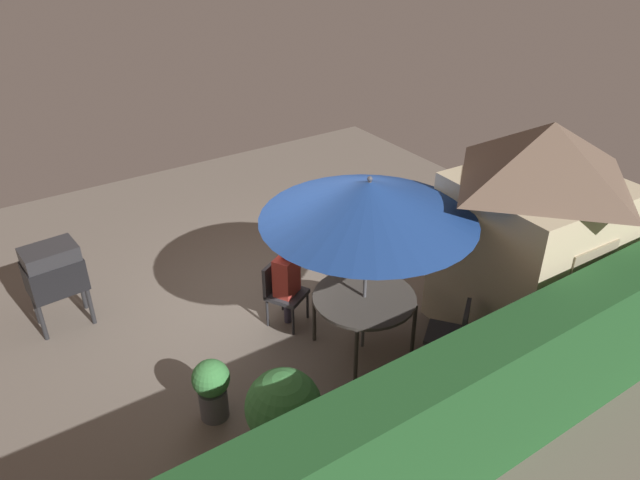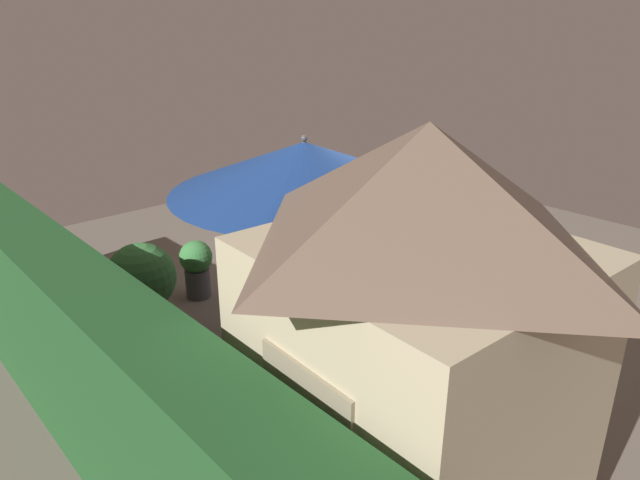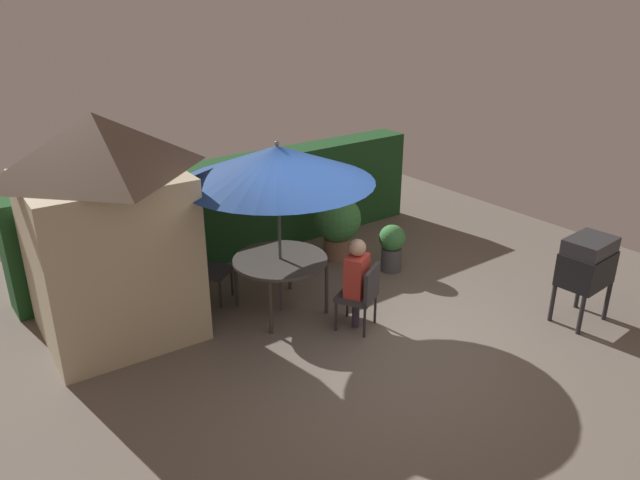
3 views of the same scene
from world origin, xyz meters
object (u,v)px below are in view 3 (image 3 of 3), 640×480
(patio_table, at_px, (280,262))
(person_in_red, at_px, (357,274))
(garden_shed, at_px, (107,227))
(bbq_grill, at_px, (587,263))
(potted_plant_by_shed, at_px, (392,245))
(patio_umbrella, at_px, (277,164))
(potted_plant_by_grill, at_px, (337,223))
(chair_far_side, at_px, (207,266))
(chair_near_shed, at_px, (362,293))

(patio_table, distance_m, person_in_red, 1.12)
(garden_shed, bearing_deg, bbq_grill, -34.12)
(garden_shed, relative_size, patio_table, 2.23)
(garden_shed, xyz_separation_m, potted_plant_by_shed, (4.10, -0.77, -1.04))
(potted_plant_by_shed, distance_m, person_in_red, 1.90)
(garden_shed, bearing_deg, patio_umbrella, -21.83)
(potted_plant_by_grill, bearing_deg, bbq_grill, -69.33)
(chair_far_side, xyz_separation_m, potted_plant_by_shed, (2.78, -0.86, -0.09))
(potted_plant_by_shed, height_order, person_in_red, person_in_red)
(patio_umbrella, distance_m, chair_near_shed, 1.99)
(chair_near_shed, xyz_separation_m, potted_plant_by_grill, (1.14, 1.99, 0.10))
(patio_umbrella, bearing_deg, garden_shed, 158.17)
(garden_shed, height_order, potted_plant_by_shed, garden_shed)
(person_in_red, bearing_deg, chair_far_side, 123.07)
(garden_shed, bearing_deg, patio_table, -21.83)
(patio_table, bearing_deg, patio_umbrella, 104.04)
(bbq_grill, height_order, potted_plant_by_grill, bbq_grill)
(bbq_grill, distance_m, chair_near_shed, 2.97)
(patio_table, distance_m, potted_plant_by_grill, 1.97)
(patio_table, xyz_separation_m, chair_near_shed, (0.58, -1.05, -0.20))
(chair_near_shed, bearing_deg, chair_far_side, 122.91)
(person_in_red, bearing_deg, potted_plant_by_grill, 58.25)
(bbq_grill, height_order, person_in_red, person_in_red)
(garden_shed, relative_size, person_in_red, 2.28)
(chair_far_side, relative_size, potted_plant_by_grill, 0.84)
(chair_near_shed, relative_size, person_in_red, 0.71)
(patio_umbrella, relative_size, person_in_red, 2.00)
(potted_plant_by_shed, bearing_deg, potted_plant_by_grill, 112.75)
(patio_umbrella, bearing_deg, chair_near_shed, -61.12)
(chair_far_side, relative_size, potted_plant_by_shed, 1.18)
(potted_plant_by_shed, distance_m, potted_plant_by_grill, 1.00)
(bbq_grill, xyz_separation_m, chair_far_side, (-3.75, 3.52, -0.33))
(bbq_grill, relative_size, potted_plant_by_shed, 1.57)
(patio_table, xyz_separation_m, potted_plant_by_grill, (1.72, 0.94, -0.11))
(garden_shed, relative_size, chair_near_shed, 3.19)
(patio_umbrella, distance_m, person_in_red, 1.73)
(potted_plant_by_shed, bearing_deg, garden_shed, 169.41)
(patio_umbrella, xyz_separation_m, chair_far_side, (-0.68, 0.89, -1.59))
(potted_plant_by_shed, bearing_deg, chair_near_shed, -144.58)
(patio_umbrella, height_order, person_in_red, patio_umbrella)
(patio_umbrella, height_order, potted_plant_by_grill, patio_umbrella)
(potted_plant_by_grill, height_order, person_in_red, person_in_red)
(chair_near_shed, relative_size, potted_plant_by_shed, 1.18)
(patio_table, distance_m, chair_near_shed, 1.22)
(chair_far_side, bearing_deg, potted_plant_by_shed, -17.12)
(potted_plant_by_shed, height_order, potted_plant_by_grill, potted_plant_by_grill)
(patio_umbrella, distance_m, chair_far_side, 1.94)
(chair_near_shed, height_order, potted_plant_by_grill, potted_plant_by_grill)
(patio_umbrella, bearing_deg, chair_far_side, 127.25)
(potted_plant_by_grill, bearing_deg, potted_plant_by_shed, -67.25)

